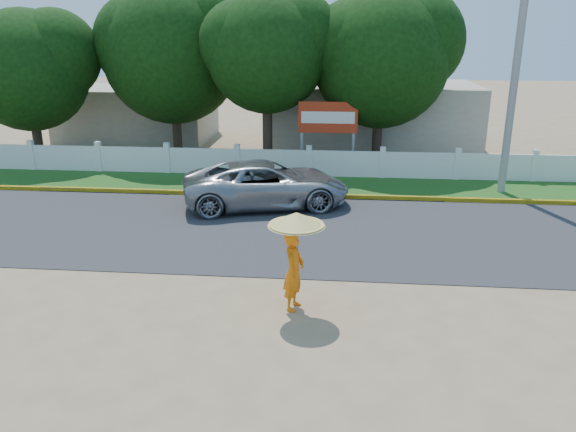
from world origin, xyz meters
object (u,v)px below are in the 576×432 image
object	(u,v)px
monk_with_parasol	(295,247)
billboard	(328,121)
utility_pole	(516,68)
vehicle	(266,184)

from	to	relation	value
monk_with_parasol	billboard	world-z (taller)	billboard
billboard	utility_pole	bearing A→B (deg)	-23.07
vehicle	monk_with_parasol	size ratio (longest dim) A/B	2.55
vehicle	billboard	distance (m)	5.85
utility_pole	monk_with_parasol	xyz separation A→B (m)	(-6.95, -9.95, -3.09)
utility_pole	vehicle	distance (m)	9.67
utility_pole	billboard	bearing A→B (deg)	156.93
vehicle	monk_with_parasol	distance (m)	7.61
utility_pole	billboard	xyz separation A→B (m)	(-6.61, 2.82, -2.38)
monk_with_parasol	billboard	size ratio (longest dim) A/B	0.75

